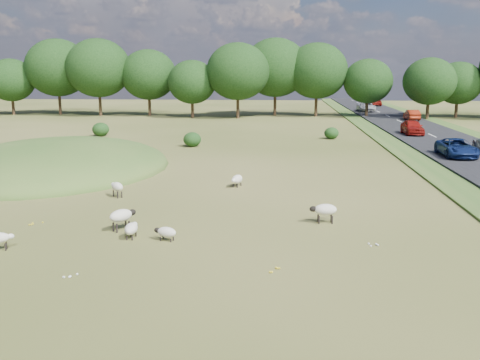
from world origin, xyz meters
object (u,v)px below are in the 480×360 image
object	(u,v)px
sheep_0	(117,187)
sheep_4	(237,179)
sheep_1	(131,229)
car_2	(366,107)
sheep_3	(122,216)
car_3	(412,115)
car_6	(375,102)
sheep_2	(325,210)
sheep_5	(166,232)
car_1	(457,148)
car_5	(412,127)

from	to	relation	value
sheep_0	sheep_4	size ratio (longest dim) A/B	0.86
sheep_1	car_2	distance (m)	71.07
sheep_1	sheep_3	world-z (taller)	sheep_3
car_3	car_6	size ratio (longest dim) A/B	0.84
sheep_2	sheep_5	xyz separation A→B (m)	(-6.79, -3.11, -0.27)
car_2	sheep_3	bearing A→B (deg)	-107.27
sheep_0	sheep_1	world-z (taller)	sheep_0
sheep_1	sheep_5	xyz separation A→B (m)	(1.54, -0.25, -0.04)
car_1	sheep_0	bearing A→B (deg)	-147.75
car_2	car_3	world-z (taller)	car_2
car_1	car_6	distance (m)	60.82
sheep_2	car_6	world-z (taller)	car_6
sheep_3	car_3	size ratio (longest dim) A/B	0.30
sheep_1	car_6	distance (m)	85.80
sheep_3	car_1	world-z (taller)	car_1
car_5	sheep_2	bearing A→B (deg)	-109.38
sheep_1	car_6	size ratio (longest dim) A/B	0.23
sheep_4	sheep_5	world-z (taller)	sheep_4
car_1	car_5	bearing A→B (deg)	90.00
sheep_4	car_5	xyz separation A→B (m)	(16.50, 26.01, 0.56)
car_3	sheep_5	bearing A→B (deg)	67.17
sheep_1	car_6	world-z (taller)	car_6
sheep_2	sheep_1	bearing A→B (deg)	12.77
sheep_0	car_2	size ratio (longest dim) A/B	0.20
sheep_2	car_5	xyz separation A→B (m)	(11.80, 33.55, 0.38)
car_1	sheep_5	bearing A→B (deg)	-130.28
car_3	car_5	bearing A→B (deg)	77.06
sheep_0	sheep_4	world-z (taller)	sheep_0
sheep_2	car_1	bearing A→B (deg)	-128.27
sheep_1	sheep_2	xyz separation A→B (m)	(8.33, 2.86, 0.23)
sheep_4	sheep_3	bearing A→B (deg)	-7.22
sheep_2	car_2	xyz separation A→B (m)	(11.80, 65.29, 0.38)
sheep_0	car_3	world-z (taller)	car_3
sheep_0	car_6	distance (m)	79.81
sheep_5	car_5	xyz separation A→B (m)	(18.59, 36.66, 0.65)
sheep_2	sheep_5	distance (m)	7.47
car_1	car_6	size ratio (longest dim) A/B	0.99
sheep_5	car_2	distance (m)	70.88
sheep_0	car_6	world-z (taller)	car_6
sheep_2	car_5	world-z (taller)	car_5
sheep_3	sheep_5	world-z (taller)	sheep_3
sheep_3	sheep_5	bearing A→B (deg)	-79.84
sheep_3	sheep_5	size ratio (longest dim) A/B	1.20
sheep_0	car_5	xyz separation A→B (m)	(22.96, 29.21, 0.43)
car_6	sheep_2	bearing A→B (deg)	78.90
car_5	sheep_5	bearing A→B (deg)	-116.89
car_1	car_3	bearing A→B (deg)	83.07
sheep_5	car_3	bearing A→B (deg)	-94.27
sheep_2	car_1	distance (m)	22.23
car_5	car_6	bearing A→B (deg)	85.28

